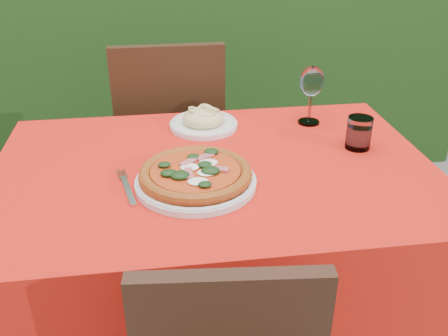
{
  "coord_description": "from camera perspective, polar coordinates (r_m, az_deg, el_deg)",
  "views": [
    {
      "loc": [
        -0.15,
        -1.25,
        1.41
      ],
      "look_at": [
        0.02,
        -0.05,
        0.77
      ],
      "focal_mm": 40.0,
      "sensor_mm": 36.0,
      "label": 1
    }
  ],
  "objects": [
    {
      "name": "hedge",
      "position": [
        2.85,
        -5.23,
        17.8
      ],
      "size": [
        3.2,
        0.55,
        1.78
      ],
      "color": "black",
      "rests_on": "ground"
    },
    {
      "name": "dining_table",
      "position": [
        1.5,
        -1.03,
        -4.95
      ],
      "size": [
        1.26,
        0.86,
        0.75
      ],
      "color": "#4B3018",
      "rests_on": "ground"
    },
    {
      "name": "chair_far",
      "position": [
        2.13,
        -6.14,
        3.75
      ],
      "size": [
        0.43,
        0.43,
        0.96
      ],
      "rotation": [
        0.0,
        0.0,
        3.14
      ],
      "color": "black",
      "rests_on": "ground"
    },
    {
      "name": "pizza_plate",
      "position": [
        1.32,
        -3.26,
        -0.94
      ],
      "size": [
        0.37,
        0.37,
        0.06
      ],
      "rotation": [
        0.0,
        0.0,
        0.34
      ],
      "color": "silver",
      "rests_on": "dining_table"
    },
    {
      "name": "pasta_plate",
      "position": [
        1.68,
        -2.36,
        5.42
      ],
      "size": [
        0.23,
        0.23,
        0.06
      ],
      "rotation": [
        0.0,
        0.0,
        0.4
      ],
      "color": "silver",
      "rests_on": "dining_table"
    },
    {
      "name": "water_glass",
      "position": [
        1.57,
        15.15,
        3.74
      ],
      "size": [
        0.08,
        0.08,
        0.1
      ],
      "color": "silver",
      "rests_on": "dining_table"
    },
    {
      "name": "wine_glass",
      "position": [
        1.69,
        10.01,
        9.46
      ],
      "size": [
        0.08,
        0.08,
        0.2
      ],
      "color": "silver",
      "rests_on": "dining_table"
    },
    {
      "name": "fork",
      "position": [
        1.33,
        -10.9,
        -2.54
      ],
      "size": [
        0.07,
        0.21,
        0.01
      ],
      "primitive_type": "cube",
      "rotation": [
        0.0,
        0.0,
        0.2
      ],
      "color": "silver",
      "rests_on": "dining_table"
    }
  ]
}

